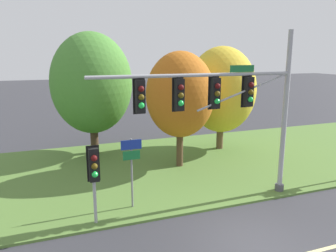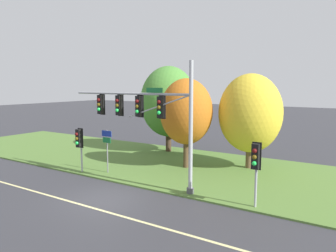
% 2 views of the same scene
% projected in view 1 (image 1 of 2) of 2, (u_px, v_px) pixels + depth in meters
% --- Properties ---
extents(ground_plane, '(160.00, 160.00, 0.00)m').
position_uv_depth(ground_plane, '(251.00, 242.00, 11.19)').
color(ground_plane, '#333338').
extents(grass_verge, '(48.00, 11.50, 0.10)m').
position_uv_depth(grass_verge, '(168.00, 165.00, 18.75)').
color(grass_verge, '#517533').
rests_on(grass_verge, ground).
extents(traffic_signal_mast, '(8.74, 0.49, 7.20)m').
position_uv_depth(traffic_signal_mast, '(228.00, 101.00, 13.29)').
color(traffic_signal_mast, '#9EA0A5').
rests_on(traffic_signal_mast, grass_verge).
extents(pedestrian_signal_near_kerb, '(0.46, 0.55, 3.01)m').
position_uv_depth(pedestrian_signal_near_kerb, '(94.00, 169.00, 11.67)').
color(pedestrian_signal_near_kerb, '#9EA0A5').
rests_on(pedestrian_signal_near_kerb, grass_verge).
extents(route_sign_post, '(0.84, 0.08, 2.91)m').
position_uv_depth(route_sign_post, '(132.00, 162.00, 13.15)').
color(route_sign_post, slate).
rests_on(route_sign_post, grass_verge).
extents(tree_nearest_road, '(4.95, 4.95, 7.53)m').
position_uv_depth(tree_nearest_road, '(92.00, 84.00, 20.06)').
color(tree_nearest_road, '#423021').
rests_on(tree_nearest_road, grass_verge).
extents(tree_left_of_mast, '(3.74, 3.74, 6.37)m').
position_uv_depth(tree_left_of_mast, '(180.00, 95.00, 17.73)').
color(tree_left_of_mast, '#4C3823').
rests_on(tree_left_of_mast, grass_verge).
extents(tree_behind_signpost, '(4.44, 4.44, 6.71)m').
position_uv_depth(tree_behind_signpost, '(221.00, 90.00, 21.19)').
color(tree_behind_signpost, brown).
rests_on(tree_behind_signpost, grass_verge).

